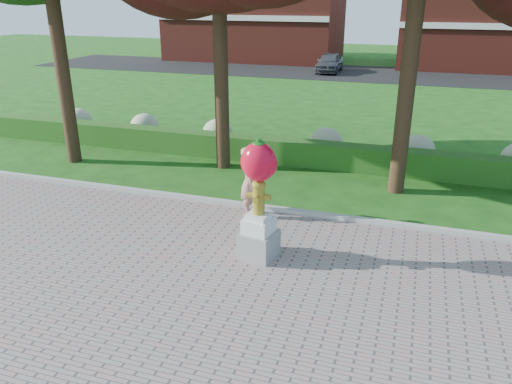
{
  "coord_description": "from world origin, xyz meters",
  "views": [
    {
      "loc": [
        3.79,
        -8.4,
        5.29
      ],
      "look_at": [
        0.74,
        1.0,
        1.34
      ],
      "focal_mm": 35.0,
      "sensor_mm": 36.0,
      "label": 1
    }
  ],
  "objects": [
    {
      "name": "ground",
      "position": [
        0.0,
        0.0,
        0.0
      ],
      "size": [
        100.0,
        100.0,
        0.0
      ],
      "primitive_type": "plane",
      "color": "#184812",
      "rests_on": "ground"
    },
    {
      "name": "hydrant_sculpture",
      "position": [
        0.93,
        0.6,
        1.42
      ],
      "size": [
        0.82,
        0.82,
        2.6
      ],
      "rotation": [
        0.0,
        0.0,
        -0.18
      ],
      "color": "gray",
      "rests_on": "walkway"
    },
    {
      "name": "curb",
      "position": [
        0.0,
        3.0,
        0.07
      ],
      "size": [
        40.0,
        0.18,
        0.15
      ],
      "primitive_type": "cube",
      "color": "#ADADA5",
      "rests_on": "ground"
    },
    {
      "name": "hydrangea_row",
      "position": [
        0.57,
        8.0,
        0.55
      ],
      "size": [
        20.1,
        1.1,
        0.99
      ],
      "color": "#B2BC90",
      "rests_on": "ground"
    },
    {
      "name": "street",
      "position": [
        0.0,
        28.0,
        0.01
      ],
      "size": [
        50.0,
        8.0,
        0.02
      ],
      "primitive_type": "cube",
      "color": "black",
      "rests_on": "ground"
    },
    {
      "name": "woman",
      "position": [
        0.05,
        2.6,
        0.93
      ],
      "size": [
        0.63,
        0.76,
        1.78
      ],
      "primitive_type": "imported",
      "rotation": [
        0.0,
        0.0,
        1.93
      ],
      "color": "tan",
      "rests_on": "walkway"
    },
    {
      "name": "parked_car",
      "position": [
        -2.45,
        27.84,
        0.69
      ],
      "size": [
        1.63,
        3.97,
        1.35
      ],
      "primitive_type": "imported",
      "rotation": [
        0.0,
        0.0,
        0.01
      ],
      "color": "#45484E",
      "rests_on": "street"
    },
    {
      "name": "lawn_hedge",
      "position": [
        0.0,
        7.0,
        0.4
      ],
      "size": [
        24.0,
        0.7,
        0.8
      ],
      "primitive_type": "cube",
      "color": "#1E4C15",
      "rests_on": "ground"
    },
    {
      "name": "building_right",
      "position": [
        8.0,
        34.0,
        3.2
      ],
      "size": [
        12.0,
        8.0,
        6.4
      ],
      "primitive_type": "cube",
      "color": "maroon",
      "rests_on": "ground"
    },
    {
      "name": "building_left",
      "position": [
        -10.0,
        34.0,
        3.5
      ],
      "size": [
        14.0,
        8.0,
        7.0
      ],
      "primitive_type": "cube",
      "color": "maroon",
      "rests_on": "ground"
    }
  ]
}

